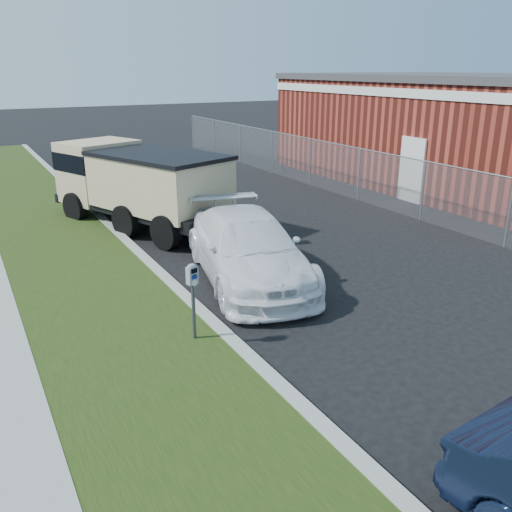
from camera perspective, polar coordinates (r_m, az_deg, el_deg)
ground at (r=10.75m, az=9.19°, el=-5.39°), size 120.00×120.00×0.00m
streetside at (r=10.58m, az=-23.16°, el=-6.81°), size 6.12×50.00×0.15m
chainlink_fence at (r=19.27m, az=10.88°, el=9.46°), size 0.06×30.06×30.00m
brick_building at (r=24.05m, az=20.86°, el=12.55°), size 9.20×14.20×4.17m
parking_meter at (r=8.87m, az=-6.69°, el=-3.06°), size 0.21×0.16×1.33m
white_wagon at (r=11.80m, az=-1.06°, el=0.91°), size 3.06×5.30×1.45m
dump_truck at (r=16.23m, az=-12.45°, el=7.68°), size 4.13×6.25×2.31m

